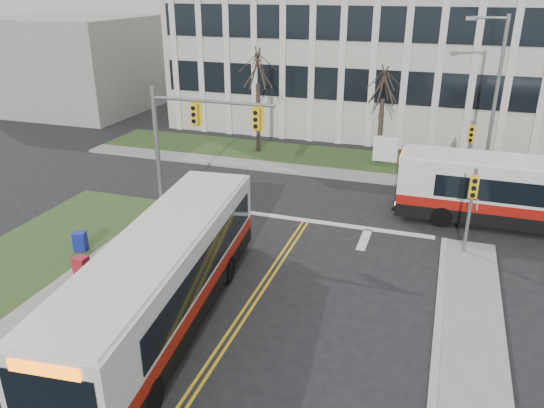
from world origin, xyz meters
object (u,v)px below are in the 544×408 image
at_px(newspaper_box_blue, 80,243).
at_px(newspaper_box_red, 82,268).
at_px(directory_sign, 385,149).
at_px(bus_main, 164,281).
at_px(streetlight, 493,93).
at_px(bus_cross, 530,196).

bearing_deg(newspaper_box_blue, newspaper_box_red, -68.64).
bearing_deg(directory_sign, bus_main, -104.20).
xyz_separation_m(streetlight, newspaper_box_blue, (-16.26, -14.24, -4.72)).
xyz_separation_m(directory_sign, newspaper_box_red, (-9.30, -17.37, -0.70)).
relative_size(bus_cross, newspaper_box_blue, 12.44).
height_order(streetlight, newspaper_box_blue, streetlight).
distance_m(streetlight, newspaper_box_red, 22.37).
distance_m(directory_sign, bus_cross, 10.04).
height_order(bus_cross, newspaper_box_blue, bus_cross).
bearing_deg(bus_main, bus_cross, 38.80).
height_order(directory_sign, newspaper_box_blue, directory_sign).
relative_size(directory_sign, newspaper_box_red, 2.11).
bearing_deg(newspaper_box_red, streetlight, 47.93).
distance_m(streetlight, directory_sign, 6.96).
bearing_deg(streetlight, bus_cross, -70.88).
bearing_deg(bus_cross, streetlight, -160.86).
bearing_deg(bus_main, newspaper_box_red, 155.51).
xyz_separation_m(bus_main, bus_cross, (12.20, 12.13, -0.05)).
relative_size(directory_sign, bus_main, 0.16).
bearing_deg(streetlight, newspaper_box_red, -132.70).
xyz_separation_m(bus_cross, newspaper_box_red, (-16.72, -10.62, -1.10)).
bearing_deg(newspaper_box_red, newspaper_box_blue, 128.67).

